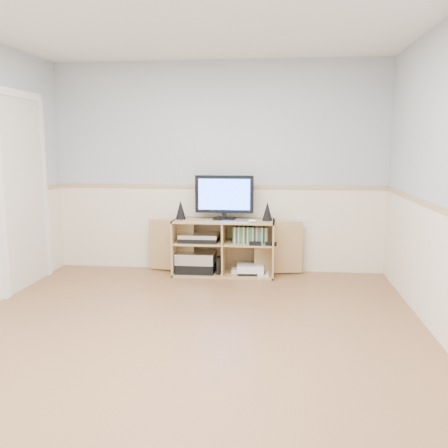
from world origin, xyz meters
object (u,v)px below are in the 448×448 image
Objects in this scene: monitor at (224,196)px; keyboard at (236,222)px; game_consoles at (249,269)px; media_cabinet at (224,246)px.

monitor reaches higher than keyboard.
monitor is 0.37m from keyboard.
keyboard is at bearing -50.22° from monitor.
monitor is 0.92m from game_consoles.
keyboard is (0.16, -0.19, 0.32)m from media_cabinet.
media_cabinet is 0.60m from monitor.
media_cabinet is 5.67× the size of keyboard.
game_consoles is (0.30, -0.06, -0.86)m from monitor.
monitor is 1.51× the size of game_consoles.
keyboard is at bearing -51.02° from media_cabinet.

